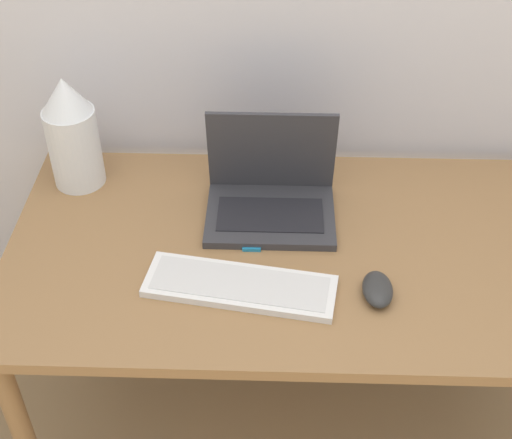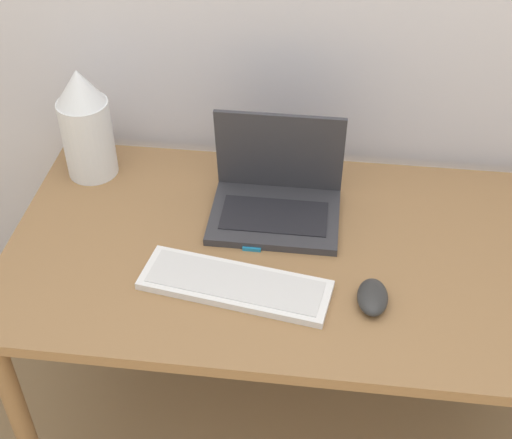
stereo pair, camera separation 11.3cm
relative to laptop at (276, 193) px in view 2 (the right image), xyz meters
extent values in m
cube|color=olive|center=(0.07, -0.14, -0.07)|extent=(1.40, 0.75, 0.03)
cylinder|color=olive|center=(-0.58, -0.46, -0.45)|extent=(0.05, 0.05, 0.73)
cylinder|color=olive|center=(-0.58, 0.18, -0.45)|extent=(0.05, 0.05, 0.73)
cube|color=#333338|center=(0.00, -0.03, -0.05)|extent=(0.32, 0.24, 0.02)
cube|color=black|center=(0.00, -0.05, -0.03)|extent=(0.26, 0.13, 0.00)
cube|color=#333338|center=(0.00, 0.06, 0.08)|extent=(0.32, 0.05, 0.24)
cube|color=#0F1938|center=(0.00, 0.07, 0.08)|extent=(0.28, 0.03, 0.20)
cube|color=white|center=(-0.06, -0.28, -0.05)|extent=(0.44, 0.20, 0.02)
cube|color=silver|center=(-0.06, -0.28, -0.04)|extent=(0.40, 0.17, 0.00)
ellipsoid|color=#2D2D2D|center=(0.24, -0.29, -0.04)|extent=(0.07, 0.11, 0.04)
cylinder|color=white|center=(-0.51, 0.11, 0.05)|extent=(0.13, 0.13, 0.21)
cone|color=white|center=(-0.51, 0.11, 0.21)|extent=(0.13, 0.13, 0.09)
cube|color=#1E7FB7|center=(-0.04, -0.13, -0.05)|extent=(0.04, 0.06, 0.01)
camera|label=1|loc=(0.01, -1.40, 1.09)|focal=50.00mm
camera|label=2|loc=(0.12, -1.39, 1.09)|focal=50.00mm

